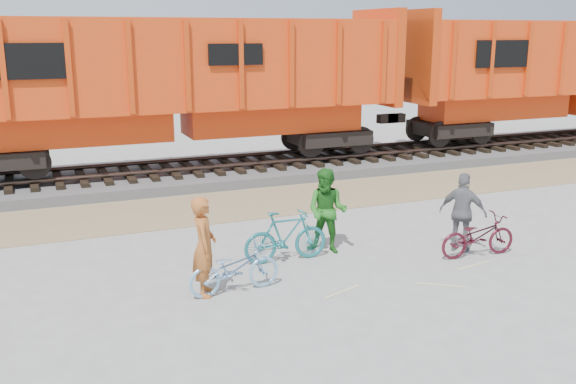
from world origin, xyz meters
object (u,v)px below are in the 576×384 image
person_man (327,211)px  bicycle_teal (286,236)px  person_solo (204,246)px  hopper_car_center (176,82)px  bicycle_maroon (478,236)px  person_woman (463,213)px  bicycle_blue (234,268)px  hopper_car_right (561,71)px

person_man → bicycle_teal: bearing=-127.9°
person_solo → hopper_car_center: bearing=4.8°
bicycle_teal → person_man: person_man is taller
bicycle_maroon → hopper_car_center: bearing=27.8°
bicycle_maroon → person_man: size_ratio=0.94×
bicycle_teal → person_woman: 3.73m
person_solo → bicycle_teal: bearing=-47.3°
hopper_car_center → bicycle_maroon: 10.35m
bicycle_blue → person_solo: (-0.50, 0.10, 0.44)m
bicycle_blue → person_woman: 5.07m
hopper_car_right → person_man: size_ratio=7.91×
person_solo → person_man: person_man is taller
bicycle_maroon → person_woman: size_ratio=1.00×
bicycle_blue → bicycle_maroon: bicycle_blue is taller
hopper_car_right → bicycle_blue: size_ratio=8.30×
bicycle_maroon → person_solo: size_ratio=0.95×
bicycle_teal → bicycle_maroon: bicycle_teal is taller
bicycle_blue → person_woman: person_woman is taller
person_solo → person_man: bearing=-52.5°
person_solo → bicycle_blue: bearing=-86.4°
person_man → hopper_car_center: bearing=140.5°
bicycle_blue → bicycle_teal: bearing=-57.1°
bicycle_maroon → person_woman: person_woman is taller
hopper_car_right → bicycle_teal: 16.88m
person_man → person_woman: person_man is taller
hopper_car_center → person_man: 8.16m
bicycle_blue → hopper_car_right: bearing=-65.7°
hopper_car_center → person_solo: hopper_car_center is taller
hopper_car_center → bicycle_teal: (0.33, -7.96, -2.49)m
bicycle_teal → person_woman: bearing=-101.1°
bicycle_blue → person_solo: 0.67m
bicycle_maroon → person_woman: 0.57m
hopper_car_center → person_man: size_ratio=7.91×
person_woman → person_man: bearing=30.0°
person_woman → person_solo: bearing=53.1°
bicycle_teal → bicycle_maroon: (3.72, -1.21, -0.08)m
bicycle_maroon → person_woman: (-0.10, 0.40, 0.40)m
bicycle_teal → bicycle_blue: bearing=129.5°
hopper_car_center → person_solo: size_ratio=7.96×
bicycle_blue → person_woman: (5.05, 0.30, 0.39)m
hopper_car_right → person_man: hopper_car_right is taller
bicycle_teal → hopper_car_right: bearing=-60.0°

